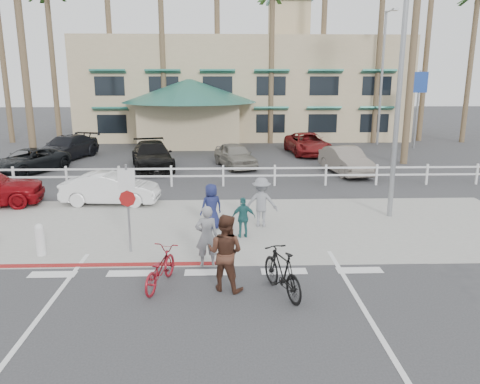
{
  "coord_description": "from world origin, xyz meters",
  "views": [
    {
      "loc": [
        0.46,
        -10.76,
        4.98
      ],
      "look_at": [
        0.94,
        3.31,
        1.5
      ],
      "focal_mm": 35.0,
      "sensor_mm": 36.0,
      "label": 1
    }
  ],
  "objects_px": {
    "bike_black": "(282,272)",
    "car_white_sedan": "(111,189)",
    "bike_red": "(160,268)",
    "sign_post": "(128,204)"
  },
  "relations": [
    {
      "from": "bike_black",
      "to": "sign_post",
      "type": "bearing_deg",
      "value": -55.09
    },
    {
      "from": "sign_post",
      "to": "car_white_sedan",
      "type": "relative_size",
      "value": 0.76
    },
    {
      "from": "car_white_sedan",
      "to": "bike_red",
      "type": "bearing_deg",
      "value": -155.24
    },
    {
      "from": "car_white_sedan",
      "to": "bike_black",
      "type": "bearing_deg",
      "value": -140.78
    },
    {
      "from": "bike_red",
      "to": "bike_black",
      "type": "bearing_deg",
      "value": -175.67
    },
    {
      "from": "bike_red",
      "to": "car_white_sedan",
      "type": "height_order",
      "value": "car_white_sedan"
    },
    {
      "from": "bike_red",
      "to": "bike_black",
      "type": "xyz_separation_m",
      "value": [
        2.92,
        -0.52,
        0.1
      ]
    },
    {
      "from": "sign_post",
      "to": "car_white_sedan",
      "type": "xyz_separation_m",
      "value": [
        -1.81,
        5.39,
        -0.82
      ]
    },
    {
      "from": "bike_black",
      "to": "car_white_sedan",
      "type": "height_order",
      "value": "car_white_sedan"
    },
    {
      "from": "bike_red",
      "to": "car_white_sedan",
      "type": "relative_size",
      "value": 0.46
    }
  ]
}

